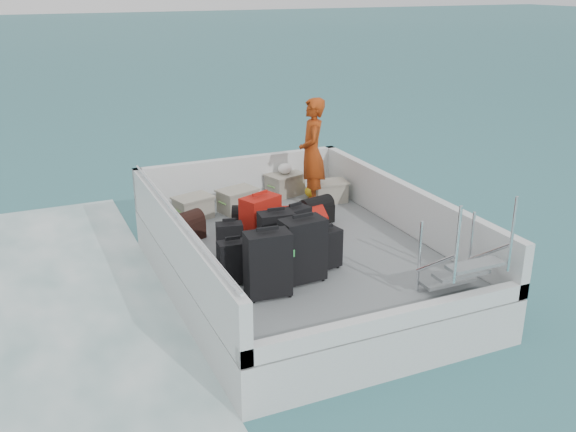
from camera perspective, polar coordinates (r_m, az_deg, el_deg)
name	(u,v)px	position (r m, az deg, el deg)	size (l,w,h in m)	color
ground	(300,286)	(9.28, 1.04, -6.28)	(160.00, 160.00, 0.00)	#1B575F
ferry_hull	(300,268)	(9.15, 1.05, -4.60)	(3.60, 5.00, 0.60)	silver
deck	(300,248)	(9.03, 1.06, -2.82)	(3.30, 4.70, 0.02)	slate
deck_fittings	(333,226)	(8.76, 4.02, -0.91)	(3.60, 5.00, 0.90)	silver
suitcase_0	(268,265)	(7.51, -1.81, -4.36)	(0.53, 0.30, 0.81)	black
suitcase_1	(233,263)	(7.89, -4.88, -4.17)	(0.37, 0.21, 0.56)	black
suitcase_2	(230,241)	(8.58, -5.20, -2.25)	(0.35, 0.21, 0.51)	black
suitcase_3	(303,251)	(7.88, 1.31, -3.09)	(0.54, 0.32, 0.82)	black
suitcase_4	(276,237)	(8.48, -1.06, -1.85)	(0.46, 0.27, 0.68)	black
suitcase_5	(260,221)	(8.94, -2.46, -0.48)	(0.53, 0.32, 0.73)	#B0170D
suitcase_6	(326,249)	(8.28, 3.39, -2.99)	(0.38, 0.23, 0.53)	black
suitcase_7	(295,227)	(8.92, 0.64, -1.03)	(0.41, 0.24, 0.58)	black
suitcase_8	(297,223)	(9.44, 0.77, -0.58)	(0.56, 0.86, 0.34)	#B0170D
duffel_0	(187,229)	(9.33, -8.93, -1.15)	(0.46, 0.30, 0.32)	black
duffel_1	(246,222)	(9.49, -3.77, -0.56)	(0.40, 0.30, 0.32)	black
duffel_2	(316,213)	(9.85, 2.52, 0.26)	(0.51, 0.30, 0.32)	black
crate_0	(194,208)	(10.14, -8.40, 0.67)	(0.55, 0.38, 0.33)	gray
crate_1	(238,201)	(10.37, -4.50, 1.33)	(0.57, 0.39, 0.34)	gray
crate_2	(285,185)	(11.13, -0.27, 2.77)	(0.58, 0.40, 0.35)	gray
crate_3	(330,192)	(10.83, 3.74, 2.13)	(0.53, 0.37, 0.32)	gray
yellow_bag	(313,191)	(11.01, 2.21, 2.20)	(0.28, 0.26, 0.22)	gold
white_bag	(285,170)	(11.05, -0.28, 4.08)	(0.24, 0.24, 0.18)	white
passenger	(312,153)	(10.42, 2.15, 5.62)	(0.66, 0.42, 1.78)	#D34913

